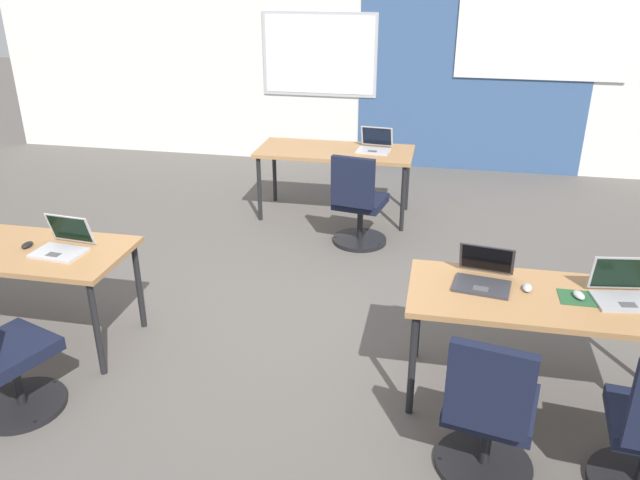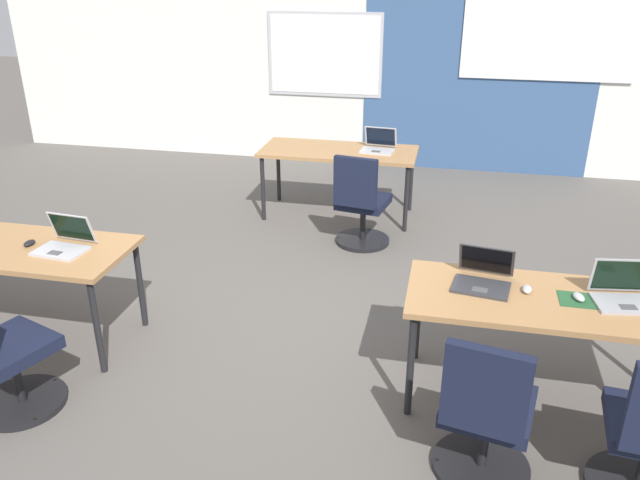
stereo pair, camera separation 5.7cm
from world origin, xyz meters
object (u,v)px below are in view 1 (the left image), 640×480
object	(u,v)px
desk_far_center	(335,155)
laptop_near_right_inner	(483,276)
chair_near_right_inner	(488,420)
laptop_near_right_end	(623,292)
laptop_far_right	(375,146)
mouse_near_right_inner	(527,288)
chair_far_right	(358,208)
desk_near_left	(14,255)
mouse_near_right_end	(579,295)
laptop_near_left_inner	(63,244)
mouse_near_left_inner	(27,245)
desk_near_right	(545,305)
chair_near_left_inner	(0,362)

from	to	relation	value
desk_far_center	laptop_near_right_inner	xyz separation A→B (m)	(1.39, -2.71, 0.11)
chair_near_right_inner	laptop_near_right_end	bearing A→B (deg)	-121.49
laptop_far_right	mouse_near_right_inner	xyz separation A→B (m)	(1.24, -2.80, -0.03)
chair_near_right_inner	chair_far_right	bearing A→B (deg)	-57.64
desk_near_left	mouse_near_right_end	world-z (taller)	mouse_near_right_end
laptop_near_right_inner	chair_near_right_inner	xyz separation A→B (m)	(0.03, -0.84, -0.39)
desk_near_left	laptop_near_left_inner	bearing A→B (deg)	2.68
mouse_near_left_inner	laptop_far_right	xyz separation A→B (m)	(2.05, 2.83, 0.03)
laptop_far_right	mouse_near_right_end	world-z (taller)	laptop_far_right
desk_near_right	laptop_far_right	distance (m)	3.16
mouse_near_left_inner	laptop_near_right_inner	world-z (taller)	laptop_near_right_inner
desk_near_right	chair_far_right	size ratio (longest dim) A/B	1.74
desk_far_center	chair_near_right_inner	xyz separation A→B (m)	(1.42, -3.55, -0.28)
desk_near_left	desk_far_center	world-z (taller)	same
desk_near_left	chair_far_right	world-z (taller)	chair_far_right
desk_far_center	chair_near_left_inner	distance (m)	3.84
desk_near_left	desk_far_center	bearing A→B (deg)	57.99
desk_near_right	mouse_near_left_inner	bearing A→B (deg)	179.59
desk_near_right	chair_near_left_inner	size ratio (longest dim) A/B	1.74
mouse_near_right_inner	mouse_near_right_end	world-z (taller)	mouse_near_right_end
laptop_far_right	mouse_near_left_inner	bearing A→B (deg)	-120.25
chair_near_right_inner	desk_near_right	bearing A→B (deg)	-102.12
chair_near_left_inner	laptop_far_right	world-z (taller)	laptop_far_right
chair_near_right_inner	desk_near_left	bearing A→B (deg)	-1.70
desk_near_left	mouse_near_right_end	xyz separation A→B (m)	(3.68, 0.01, 0.08)
chair_far_right	chair_near_right_inner	xyz separation A→B (m)	(1.07, -2.82, 0.00)
desk_near_right	laptop_near_right_inner	size ratio (longest dim) A/B	4.26
laptop_near_right_inner	desk_far_center	bearing A→B (deg)	126.02
laptop_near_right_inner	mouse_near_left_inner	bearing A→B (deg)	-169.83
chair_far_right	laptop_far_right	bearing A→B (deg)	-83.27
desk_near_left	chair_near_right_inner	size ratio (longest dim) A/B	1.74
mouse_near_right_end	desk_near_right	bearing A→B (deg)	-175.97
mouse_near_left_inner	mouse_near_right_end	world-z (taller)	mouse_near_right_end
laptop_near_left_inner	laptop_far_right	bearing A→B (deg)	63.61
desk_far_center	laptop_near_right_inner	distance (m)	3.05
laptop_near_right_end	mouse_near_left_inner	bearing A→B (deg)	172.06
mouse_near_right_inner	mouse_near_right_end	bearing A→B (deg)	-8.73
mouse_near_right_inner	desk_near_right	bearing A→B (deg)	-27.73
laptop_far_right	laptop_near_right_inner	distance (m)	2.93
mouse_near_left_inner	mouse_near_right_inner	size ratio (longest dim) A/B	0.98
chair_far_right	mouse_near_right_end	size ratio (longest dim) A/B	8.28
mouse_near_right_inner	desk_far_center	bearing A→B (deg)	120.92
laptop_near_left_inner	laptop_near_right_end	bearing A→B (deg)	6.09
desk_far_center	chair_far_right	size ratio (longest dim) A/B	1.74
desk_near_right	chair_far_right	xyz separation A→B (m)	(-1.40, 2.07, -0.28)
desk_far_center	mouse_near_left_inner	bearing A→B (deg)	-120.68
mouse_near_right_end	chair_near_left_inner	bearing A→B (deg)	-166.25
desk_near_right	mouse_near_left_inner	size ratio (longest dim) A/B	15.68
mouse_near_right_inner	laptop_near_right_end	size ratio (longest dim) A/B	0.29
chair_near_right_inner	mouse_near_right_end	size ratio (longest dim) A/B	8.28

